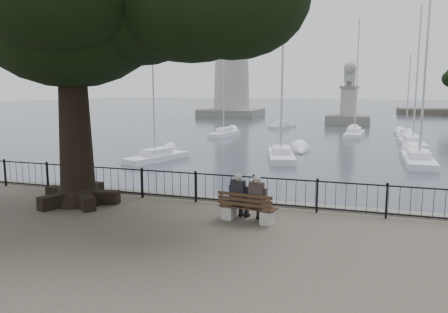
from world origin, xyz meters
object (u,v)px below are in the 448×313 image
at_px(person_left, 240,198).
at_px(person_right, 258,200).
at_px(lighthouse, 232,42).
at_px(bench, 247,211).
at_px(lion_monument, 348,109).

relative_size(person_left, person_right, 1.00).
relative_size(person_left, lighthouse, 0.05).
bearing_deg(lighthouse, bench, -72.54).
distance_m(person_left, person_right, 0.57).
bearing_deg(person_left, lighthouse, 107.27).
bearing_deg(person_right, lion_monument, 89.42).
bearing_deg(person_left, bench, -26.48).
relative_size(bench, lion_monument, 0.20).
height_order(person_right, lighthouse, lighthouse).
bearing_deg(person_right, person_left, 172.38).
height_order(bench, lion_monument, lion_monument).
bearing_deg(lighthouse, lion_monument, -31.09).
distance_m(person_right, lighthouse, 64.97).
height_order(person_right, lion_monument, lion_monument).
distance_m(bench, person_left, 0.44).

